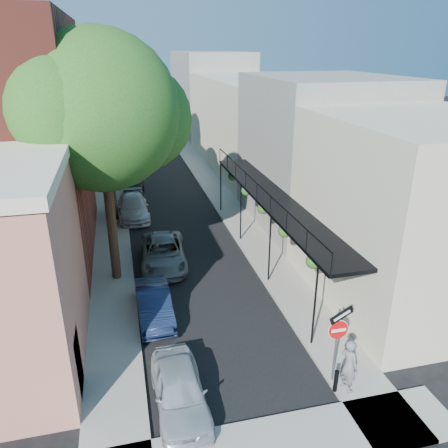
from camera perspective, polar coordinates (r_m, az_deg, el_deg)
ground at (r=14.52m, az=3.57°, el=-24.45°), size 160.00×160.00×0.00m
road_surface at (r=40.98m, az=-8.85°, el=6.97°), size 6.00×64.00×0.01m
sidewalk_left at (r=40.86m, az=-14.47°, el=6.56°), size 2.00×64.00×0.12m
sidewalk_right at (r=41.47m, az=-3.31°, el=7.45°), size 2.00×64.00×0.12m
sidewalk_cross at (r=13.84m, az=4.93°, el=-27.17°), size 12.00×2.00×0.12m
buildings_left at (r=39.14m, az=-23.09°, el=12.19°), size 10.10×59.10×12.00m
buildings_right at (r=41.27m, az=3.72°, el=13.56°), size 9.80×55.00×10.00m
sign_post at (r=14.88m, az=14.67°, el=-13.56°), size 0.89×0.17×2.99m
bollard at (r=15.42m, az=14.40°, el=-19.23°), size 0.14×0.14×0.80m
oak_near at (r=19.92m, az=-14.58°, el=13.77°), size 7.48×6.80×11.42m
oak_mid at (r=27.93m, az=-14.55°, el=14.29°), size 6.60×6.00×10.20m
oak_far at (r=36.82m, az=-14.67°, el=17.91°), size 7.70×7.00×11.90m
parked_car_a at (r=14.55m, az=-5.82°, el=-20.74°), size 1.65×3.93×1.33m
parked_car_b at (r=18.64m, az=-9.12°, el=-10.26°), size 1.44×3.91×1.28m
parked_car_c at (r=22.77m, az=-7.91°, el=-3.75°), size 2.60×5.03×1.36m
parked_car_d at (r=29.52m, az=-11.80°, el=2.16°), size 2.02×4.81×1.39m
parked_car_e at (r=33.92m, az=-11.75°, el=4.72°), size 1.89×3.99×1.32m
pedestrian at (r=15.24m, az=16.00°, el=-17.32°), size 0.61×0.78×1.90m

